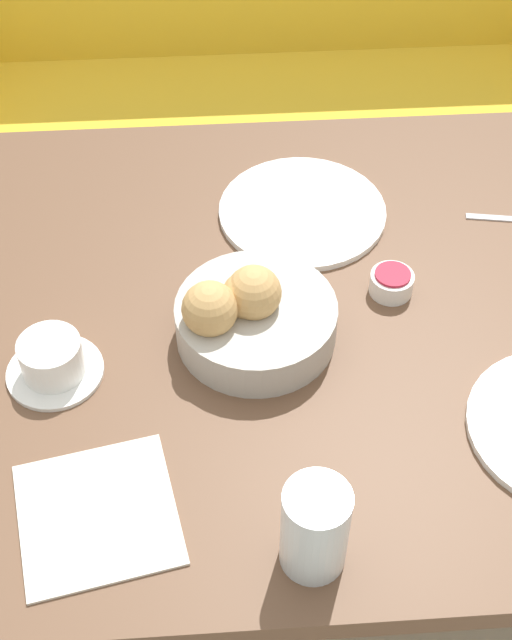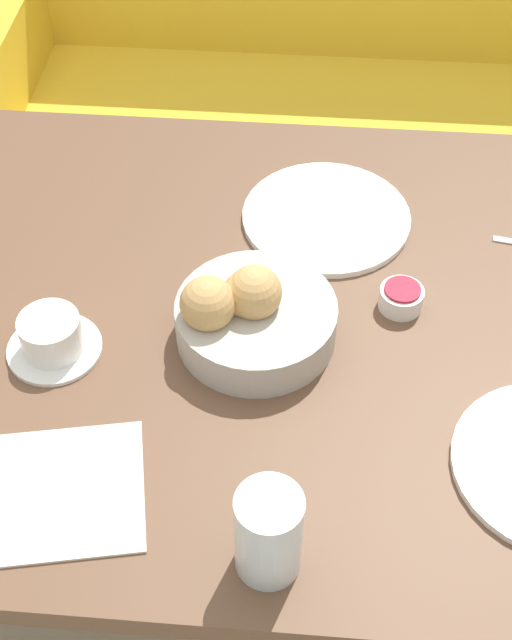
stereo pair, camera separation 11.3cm
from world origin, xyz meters
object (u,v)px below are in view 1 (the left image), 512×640
object	(u,v)px
water_tumbler	(315,528)
napkin	(98,514)
jam_bowl_berry	(392,283)
bread_basket	(251,314)
coffee_cup	(52,361)
couch	(273,111)
plate_far_center	(302,211)

from	to	relation	value
water_tumbler	napkin	distance (m)	0.25
jam_bowl_berry	bread_basket	bearing A→B (deg)	-160.46
bread_basket	jam_bowl_berry	size ratio (longest dim) A/B	3.50
coffee_cup	jam_bowl_berry	distance (m)	0.45
jam_bowl_berry	napkin	world-z (taller)	jam_bowl_berry
couch	bread_basket	bearing A→B (deg)	-96.32
plate_far_center	napkin	bearing A→B (deg)	-119.67
couch	plate_far_center	world-z (taller)	couch
coffee_cup	jam_bowl_berry	size ratio (longest dim) A/B	2.06
plate_far_center	jam_bowl_berry	distance (m)	0.19
bread_basket	water_tumbler	xyz separation A→B (m)	(0.05, -0.31, 0.02)
plate_far_center	water_tumbler	size ratio (longest dim) A/B	2.07
water_tumbler	bread_basket	bearing A→B (deg)	98.21
plate_far_center	coffee_cup	xyz separation A→B (m)	(-0.34, -0.28, 0.02)
plate_far_center	napkin	size ratio (longest dim) A/B	1.23
water_tumbler	napkin	xyz separation A→B (m)	(-0.23, 0.06, -0.06)
couch	coffee_cup	xyz separation A→B (m)	(-0.37, -1.17, 0.46)
couch	coffee_cup	bearing A→B (deg)	-107.59
water_tumbler	jam_bowl_berry	size ratio (longest dim) A/B	2.02
bread_basket	coffee_cup	xyz separation A→B (m)	(-0.25, -0.04, -0.02)
coffee_cup	napkin	size ratio (longest dim) A/B	0.60
jam_bowl_berry	napkin	size ratio (longest dim) A/B	0.29
bread_basket	napkin	distance (m)	0.31
couch	jam_bowl_berry	bearing A→B (deg)	-86.30
plate_far_center	jam_bowl_berry	size ratio (longest dim) A/B	4.18
couch	coffee_cup	world-z (taller)	couch
coffee_cup	jam_bowl_berry	bearing A→B (deg)	14.41
bread_basket	napkin	world-z (taller)	bread_basket
couch	napkin	world-z (taller)	couch
plate_far_center	coffee_cup	world-z (taller)	coffee_cup
napkin	bread_basket	bearing A→B (deg)	53.44
couch	plate_far_center	distance (m)	1.00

